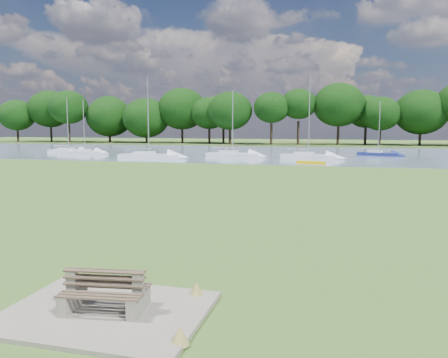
% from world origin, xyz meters
% --- Properties ---
extents(ground, '(220.00, 220.00, 0.00)m').
position_xyz_m(ground, '(0.00, 0.00, 0.00)').
color(ground, olive).
extents(river, '(220.00, 40.00, 0.10)m').
position_xyz_m(river, '(0.00, 42.00, 0.00)').
color(river, gray).
rests_on(river, ground).
extents(far_bank, '(220.00, 20.00, 0.40)m').
position_xyz_m(far_bank, '(0.00, 72.00, 0.00)').
color(far_bank, '#4C6626').
rests_on(far_bank, ground).
extents(concrete_pad, '(4.20, 3.20, 0.10)m').
position_xyz_m(concrete_pad, '(0.00, -14.00, 0.05)').
color(concrete_pad, gray).
rests_on(concrete_pad, ground).
extents(bench_pair, '(1.87, 1.25, 0.94)m').
position_xyz_m(bench_pair, '(0.00, -14.00, 0.48)').
color(bench_pair, gray).
rests_on(bench_pair, concrete_pad).
extents(kayak, '(3.03, 1.25, 0.30)m').
position_xyz_m(kayak, '(2.00, 24.00, 0.20)').
color(kayak, '#DFB805').
rests_on(kayak, river).
extents(tree_line, '(159.69, 9.89, 11.97)m').
position_xyz_m(tree_line, '(8.34, 68.00, 7.07)').
color(tree_line, black).
rests_on(tree_line, far_bank).
extents(sailboat_0, '(5.74, 1.74, 7.49)m').
position_xyz_m(sailboat_0, '(-29.55, 31.98, 0.47)').
color(sailboat_0, silver).
rests_on(sailboat_0, river).
extents(sailboat_1, '(6.63, 2.36, 9.71)m').
position_xyz_m(sailboat_1, '(1.18, 30.94, 0.55)').
color(sailboat_1, silver).
rests_on(sailboat_1, river).
extents(sailboat_2, '(6.59, 1.88, 8.32)m').
position_xyz_m(sailboat_2, '(-8.25, 31.46, 0.54)').
color(sailboat_2, silver).
rests_on(sailboat_2, river).
extents(sailboat_3, '(7.41, 3.48, 9.63)m').
position_xyz_m(sailboat_3, '(-17.35, 26.35, 0.56)').
color(sailboat_3, silver).
rests_on(sailboat_3, river).
extents(sailboat_4, '(6.03, 1.88, 7.86)m').
position_xyz_m(sailboat_4, '(-33.19, 33.58, 0.49)').
color(sailboat_4, silver).
rests_on(sailboat_4, river).
extents(sailboat_6, '(5.37, 3.01, 7.04)m').
position_xyz_m(sailboat_6, '(9.74, 38.58, 0.46)').
color(sailboat_6, navy).
rests_on(sailboat_6, river).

